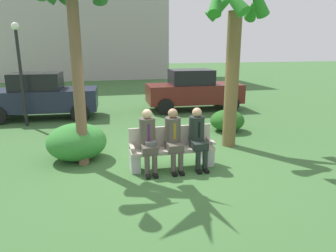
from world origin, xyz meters
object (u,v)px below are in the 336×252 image
seated_man_left (148,138)px  seated_man_middle (174,136)px  seated_man_right (198,135)px  palm_tree_short (235,25)px  shrub_mid_lawn (227,120)px  park_bench (172,149)px  shrub_near_bench (77,142)px  parked_car_near (42,96)px  street_lamp (20,64)px  parked_car_far (193,90)px

seated_man_left → seated_man_middle: seated_man_left is taller
seated_man_right → palm_tree_short: bearing=42.7°
seated_man_left → shrub_mid_lawn: size_ratio=1.25×
park_bench → shrub_near_bench: (-2.06, 0.96, 0.01)m
seated_man_left → shrub_near_bench: (-1.52, 1.09, -0.31)m
park_bench → seated_man_left: size_ratio=1.38×
seated_man_middle → parked_car_near: parked_car_near is taller
seated_man_left → seated_man_middle: size_ratio=1.01×
shrub_mid_lawn → parked_car_near: size_ratio=0.27×
park_bench → seated_man_right: seated_man_right is taller
parked_car_near → park_bench: bearing=-58.5°
shrub_near_bench → palm_tree_short: bearing=2.1°
street_lamp → seated_man_left: bearing=-54.9°
street_lamp → parked_car_near: bearing=70.7°
parked_car_near → palm_tree_short: bearing=-40.4°
street_lamp → shrub_mid_lawn: bearing=-18.7°
parked_car_near → seated_man_right: bearing=-55.1°
seated_man_left → palm_tree_short: bearing=26.9°
park_bench → street_lamp: 6.25m
shrub_near_bench → parked_car_near: 4.97m
seated_man_middle → street_lamp: 6.28m
seated_man_left → shrub_mid_lawn: 3.98m
seated_man_left → seated_man_right: seated_man_left is taller
seated_man_right → parked_car_near: (-4.06, 5.83, 0.10)m
park_bench → seated_man_right: (0.56, -0.12, 0.32)m
seated_man_middle → seated_man_right: (0.54, -0.00, -0.00)m
parked_car_near → parked_car_far: (5.92, 0.21, 0.00)m
palm_tree_short → parked_car_near: size_ratio=1.17×
seated_man_left → seated_man_right: size_ratio=1.02×
park_bench → seated_man_right: size_ratio=1.40×
street_lamp → seated_man_middle: bearing=-50.6°
palm_tree_short → shrub_near_bench: palm_tree_short is taller
parked_car_far → park_bench: bearing=-112.2°
shrub_mid_lawn → parked_car_far: bearing=90.3°
seated_man_left → seated_man_right: bearing=0.2°
seated_man_right → street_lamp: 6.63m
palm_tree_short → parked_car_near: (-5.39, 4.60, -2.28)m
park_bench → palm_tree_short: (1.89, 1.11, 2.70)m
seated_man_left → shrub_mid_lawn: seated_man_left is taller
seated_man_right → parked_car_near: parked_car_near is taller
seated_man_middle → street_lamp: size_ratio=0.40×
parked_car_near → parked_car_far: same height
shrub_near_bench → shrub_mid_lawn: (4.50, 1.51, -0.10)m
parked_car_far → shrub_near_bench: bearing=-132.1°
park_bench → seated_man_middle: size_ratio=1.39×
seated_man_right → shrub_mid_lawn: bearing=54.1°
palm_tree_short → shrub_mid_lawn: size_ratio=4.34×
parked_car_far → parked_car_near: bearing=-178.0°
seated_man_middle → shrub_near_bench: size_ratio=0.96×
park_bench → seated_man_right: 0.65m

